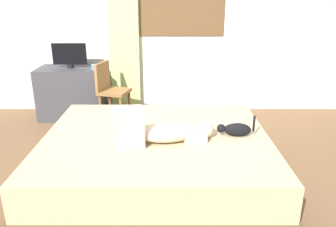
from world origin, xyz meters
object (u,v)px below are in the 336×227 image
bed (158,156)px  person_lying (160,131)px  tv_monitor (71,55)px  desk (73,93)px  cup (95,67)px  cat (237,129)px  chair_by_desk (111,88)px

bed → person_lying: size_ratio=2.36×
person_lying → tv_monitor: tv_monitor is taller
desk → cup: size_ratio=11.22×
bed → cat: size_ratio=6.19×
bed → cup: cup is taller
bed → cat: 0.81m
desk → tv_monitor: size_ratio=1.87×
person_lying → tv_monitor: bearing=124.5°
person_lying → chair_by_desk: size_ratio=1.09×
cat → desk: desk is taller
cup → chair_by_desk: bearing=-26.5°
desk → chair_by_desk: size_ratio=1.05×
cat → cup: bearing=135.5°
desk → chair_by_desk: 0.67m
person_lying → cat: person_lying is taller
bed → cup: (-0.92, 1.63, 0.55)m
bed → desk: (-1.31, 1.76, 0.15)m
cup → tv_monitor: bearing=160.5°
bed → person_lying: bearing=-78.1°
desk → bed: bearing=-53.4°
cat → cup: cup is taller
person_lying → tv_monitor: size_ratio=1.96×
person_lying → tv_monitor: (-1.32, 1.92, 0.35)m
tv_monitor → chair_by_desk: bearing=-22.2°
cup → bed: bearing=-60.6°
tv_monitor → chair_by_desk: 0.75m
person_lying → cat: size_ratio=2.62×
cat → desk: (-2.07, 1.78, -0.15)m
bed → cat: (0.76, -0.02, 0.30)m
person_lying → desk: (-1.34, 1.92, -0.20)m
person_lying → cup: 2.03m
cat → person_lying: bearing=-169.2°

